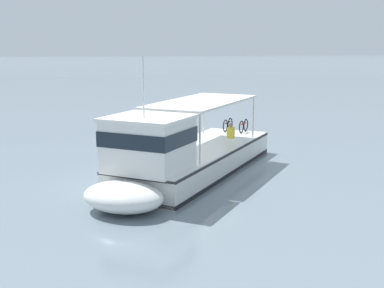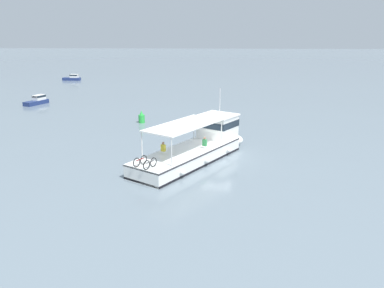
# 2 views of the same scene
# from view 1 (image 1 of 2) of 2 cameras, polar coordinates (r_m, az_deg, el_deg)

# --- Properties ---
(ground_plane) EXTENTS (400.00, 400.00, 0.00)m
(ground_plane) POSITION_cam_1_polar(r_m,az_deg,el_deg) (21.50, -4.88, -4.40)
(ground_plane) COLOR slate
(ferry_main) EXTENTS (12.37, 9.46, 5.32)m
(ferry_main) POSITION_cam_1_polar(r_m,az_deg,el_deg) (21.66, -1.15, -1.47)
(ferry_main) COLOR white
(ferry_main) RESTS_ON ground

